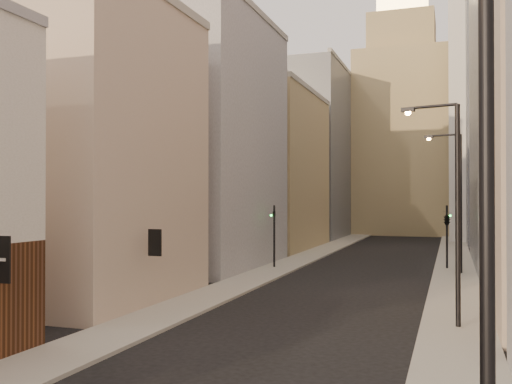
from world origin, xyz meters
name	(u,v)px	position (x,y,z in m)	size (l,w,h in m)	color
sidewalk_left	(316,253)	(-6.50, 55.00, 0.07)	(3.00, 140.00, 0.15)	#99978B
sidewalk_right	(454,258)	(6.50, 55.00, 0.07)	(3.00, 140.00, 0.15)	#99978B
left_bldg_beige	(97,153)	(-12.00, 26.00, 8.00)	(8.00, 12.00, 16.00)	tan
left_bldg_grey	(213,143)	(-12.00, 42.00, 10.00)	(8.00, 16.00, 20.00)	gray
left_bldg_tan	(277,172)	(-12.00, 60.00, 8.50)	(8.00, 18.00, 17.00)	tan
left_bldg_wingrid	(317,154)	(-12.00, 80.00, 12.00)	(8.00, 20.00, 24.00)	gray
clock_tower	(402,122)	(-1.00, 92.00, 17.63)	(14.00, 14.00, 44.90)	tan
white_tower	(482,97)	(10.00, 78.00, 18.61)	(8.00, 8.00, 41.50)	silver
streetlamp_near	(470,198)	(6.54, 8.24, 5.54)	(2.41, 1.12, 9.70)	black
streetlamp_mid	(452,200)	(6.30, 25.05, 5.48)	(2.47, 0.79, 9.59)	black
streetlamp_far	(457,194)	(6.65, 43.37, 5.86)	(2.65, 0.83, 10.26)	black
traffic_light_left	(274,223)	(-6.92, 42.40, 3.58)	(0.59, 0.52, 5.00)	black
traffic_light_right	(447,220)	(5.95, 45.94, 3.90)	(0.78, 0.78, 5.00)	black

